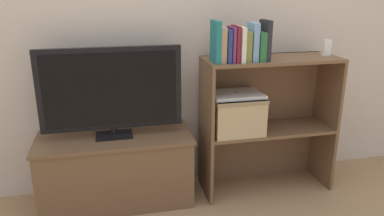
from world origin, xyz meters
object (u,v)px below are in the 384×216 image
(tv, at_px, (111,90))
(book_tan, at_px, (221,45))
(book_olive, at_px, (245,46))
(book_skyblue, at_px, (253,42))
(baby_monitor, at_px, (326,48))
(laptop, at_px, (236,94))
(book_plum, at_px, (231,44))
(book_ivory, at_px, (240,44))
(tv_stand, at_px, (117,169))
(book_navy, at_px, (227,46))
(book_maroon, at_px, (235,44))
(book_forest, at_px, (259,46))
(book_teal, at_px, (216,42))
(storage_basket_left, at_px, (235,112))
(book_charcoal, at_px, (265,40))

(tv, xyz_separation_m, book_tan, (0.65, -0.09, 0.26))
(book_olive, bearing_deg, book_skyblue, 0.00)
(baby_monitor, height_order, laptop, baby_monitor)
(laptop, bearing_deg, book_tan, -160.05)
(book_plum, xyz_separation_m, book_skyblue, (0.13, 0.00, 0.01))
(book_ivory, bearing_deg, tv_stand, 173.19)
(book_tan, distance_m, book_olive, 0.15)
(book_navy, distance_m, book_maroon, 0.05)
(book_tan, xyz_separation_m, baby_monitor, (0.72, 0.06, -0.05))
(book_forest, bearing_deg, book_olive, 180.00)
(book_teal, relative_size, book_navy, 1.27)
(book_olive, height_order, baby_monitor, book_olive)
(book_tan, distance_m, storage_basket_left, 0.46)
(book_charcoal, bearing_deg, book_navy, 180.00)
(book_tan, height_order, book_maroon, book_maroon)
(book_plum, bearing_deg, tv, 172.82)
(book_tan, height_order, baby_monitor, book_tan)
(book_forest, bearing_deg, baby_monitor, 6.81)
(storage_basket_left, bearing_deg, tv_stand, 176.44)
(book_ivory, bearing_deg, baby_monitor, 5.45)
(book_olive, distance_m, book_forest, 0.09)
(book_tan, bearing_deg, book_navy, 0.00)
(book_ivory, height_order, book_skyblue, book_skyblue)
(tv_stand, distance_m, book_plum, 1.06)
(book_plum, xyz_separation_m, laptop, (0.06, 0.04, -0.32))
(book_maroon, height_order, storage_basket_left, book_maroon)
(book_skyblue, bearing_deg, book_navy, 180.00)
(book_ivory, xyz_separation_m, book_forest, (0.12, 0.00, -0.02))
(book_navy, height_order, book_olive, book_navy)
(tv_stand, bearing_deg, tv, -90.00)
(book_forest, height_order, book_charcoal, book_charcoal)
(book_navy, bearing_deg, book_teal, 180.00)
(book_navy, xyz_separation_m, book_forest, (0.20, 0.00, -0.01))
(storage_basket_left, distance_m, laptop, 0.12)
(book_charcoal, bearing_deg, book_skyblue, 180.00)
(book_teal, xyz_separation_m, book_ivory, (0.15, 0.00, -0.02))
(book_plum, height_order, book_ivory, same)
(book_ivory, distance_m, storage_basket_left, 0.44)
(book_plum, bearing_deg, book_maroon, 0.00)
(book_ivory, distance_m, book_olive, 0.04)
(book_plum, xyz_separation_m, book_charcoal, (0.21, 0.00, 0.02))
(book_olive, xyz_separation_m, laptop, (-0.03, 0.04, -0.31))
(tv_stand, xyz_separation_m, book_maroon, (0.73, -0.09, 0.78))
(storage_basket_left, bearing_deg, book_forest, -20.07)
(book_charcoal, relative_size, laptop, 0.74)
(book_plum, relative_size, book_maroon, 0.97)
(book_teal, bearing_deg, book_olive, 0.00)
(book_charcoal, bearing_deg, book_teal, 180.00)
(book_olive, bearing_deg, tv, 173.61)
(book_maroon, distance_m, book_ivory, 0.03)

